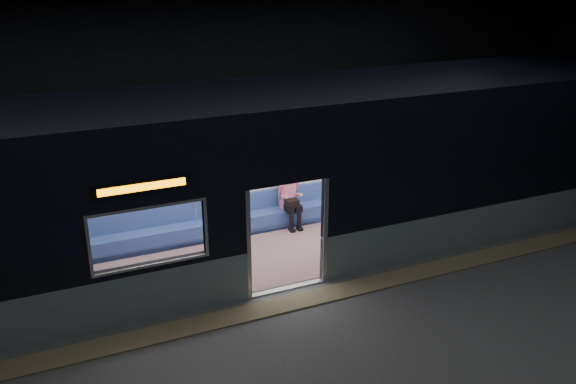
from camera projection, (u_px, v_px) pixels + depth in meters
station_floor at (313, 318)px, 10.22m from camera, size 24.00×14.00×0.01m
station_envelope at (316, 103)px, 8.90m from camera, size 24.00×14.00×5.00m
tactile_strip at (299, 301)px, 10.69m from camera, size 22.80×0.50×0.03m
metro_car at (256, 169)px, 11.73m from camera, size 18.00×3.04×3.35m
passenger at (289, 195)px, 13.42m from camera, size 0.38×0.63×1.27m
handbag at (292, 202)px, 13.27m from camera, size 0.31×0.28×0.14m
transit_map at (282, 159)px, 13.39m from camera, size 1.08×0.03×0.70m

